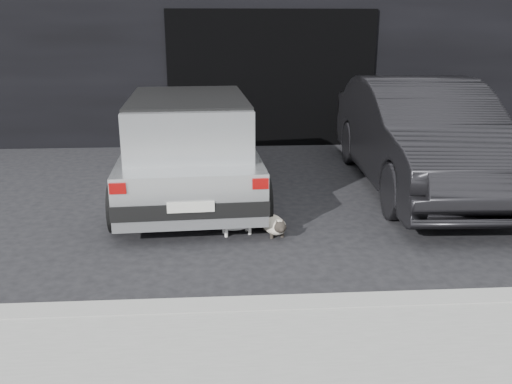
{
  "coord_description": "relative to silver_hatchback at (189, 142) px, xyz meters",
  "views": [
    {
      "loc": [
        -0.01,
        -6.61,
        2.34
      ],
      "look_at": [
        0.37,
        -0.86,
        0.54
      ],
      "focal_mm": 38.0,
      "sensor_mm": 36.0,
      "label": 1
    }
  ],
  "objects": [
    {
      "name": "second_car",
      "position": [
        3.35,
        0.22,
        0.01
      ],
      "size": [
        1.86,
        4.85,
        1.58
      ],
      "primitive_type": "imported",
      "rotation": [
        0.0,
        0.0,
        -0.04
      ],
      "color": "black",
      "rests_on": "ground"
    },
    {
      "name": "curb",
      "position": [
        1.44,
        -3.35,
        -0.72
      ],
      "size": [
        18.0,
        0.25,
        0.12
      ],
      "primitive_type": "cube",
      "color": "gray",
      "rests_on": "ground"
    },
    {
      "name": "cat_white",
      "position": [
        0.63,
        -1.49,
        -0.62
      ],
      "size": [
        0.69,
        0.34,
        0.33
      ],
      "rotation": [
        0.0,
        0.0,
        -1.34
      ],
      "color": "silver",
      "rests_on": "ground"
    },
    {
      "name": "cat_siamese",
      "position": [
        1.03,
        -1.55,
        -0.66
      ],
      "size": [
        0.35,
        0.73,
        0.26
      ],
      "rotation": [
        0.0,
        0.0,
        3.35
      ],
      "color": "beige",
      "rests_on": "ground"
    },
    {
      "name": "silver_hatchback",
      "position": [
        0.0,
        0.0,
        0.0
      ],
      "size": [
        2.08,
        3.94,
        1.42
      ],
      "rotation": [
        0.0,
        0.0,
        0.05
      ],
      "color": "silver",
      "rests_on": "ground"
    },
    {
      "name": "building_facade",
      "position": [
        1.44,
        5.25,
        1.72
      ],
      "size": [
        34.0,
        4.0,
        5.0
      ],
      "primitive_type": "cube",
      "color": "black",
      "rests_on": "ground"
    },
    {
      "name": "ground",
      "position": [
        0.44,
        -0.75,
        -0.78
      ],
      "size": [
        80.0,
        80.0,
        0.0
      ],
      "primitive_type": "plane",
      "color": "black",
      "rests_on": "ground"
    },
    {
      "name": "garage_opening",
      "position": [
        1.44,
        3.24,
        0.52
      ],
      "size": [
        4.0,
        0.1,
        2.6
      ],
      "primitive_type": "cube",
      "color": "black",
      "rests_on": "ground"
    }
  ]
}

